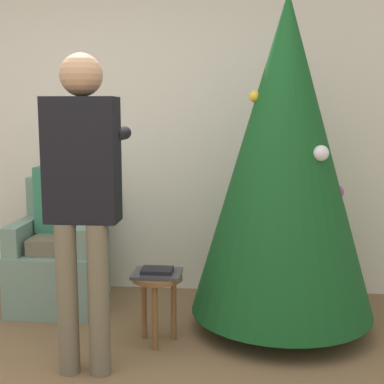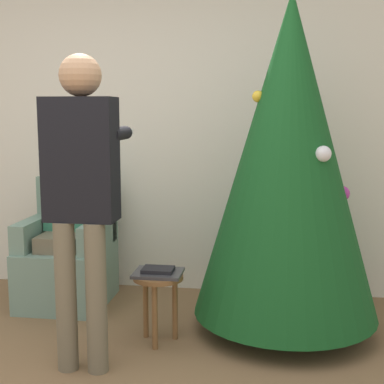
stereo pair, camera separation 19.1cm
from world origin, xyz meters
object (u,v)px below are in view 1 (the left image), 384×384
person_seated (58,216)px  person_standing (83,184)px  armchair (61,261)px  christmas_tree (284,157)px  side_stool (157,289)px

person_seated → person_standing: size_ratio=0.70×
armchair → christmas_tree: bearing=-10.7°
christmas_tree → armchair: christmas_tree is taller
christmas_tree → armchair: size_ratio=2.33×
christmas_tree → armchair: 1.89m
armchair → side_stool: (0.85, -0.63, 0.01)m
person_standing → side_stool: person_standing is taller
armchair → person_standing: size_ratio=0.54×
person_standing → side_stool: size_ratio=3.99×
christmas_tree → side_stool: 1.20m
christmas_tree → person_seated: (-1.66, 0.29, -0.49)m
christmas_tree → person_standing: (-1.16, -0.71, -0.10)m
armchair → person_seated: 0.35m
armchair → side_stool: armchair is taller
person_standing → side_stool: bearing=47.5°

